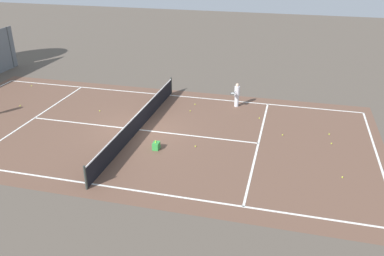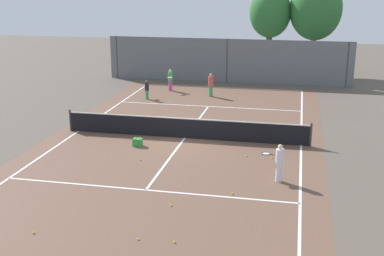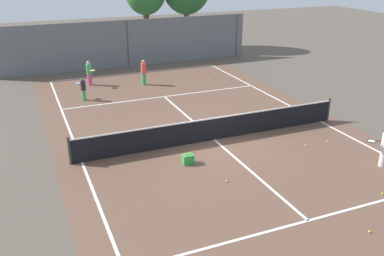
{
  "view_description": "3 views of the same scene",
  "coord_description": "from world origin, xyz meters",
  "px_view_note": "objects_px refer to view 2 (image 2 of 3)",
  "views": [
    {
      "loc": [
        -18.4,
        -7.69,
        9.33
      ],
      "look_at": [
        -0.38,
        -3.04,
        0.63
      ],
      "focal_mm": 37.93,
      "sensor_mm": 36.0,
      "label": 1
    },
    {
      "loc": [
        5.17,
        -22.68,
        7.4
      ],
      "look_at": [
        0.67,
        -1.51,
        0.99
      ],
      "focal_mm": 47.36,
      "sensor_mm": 36.0,
      "label": 2
    },
    {
      "loc": [
        -7.16,
        -14.72,
        7.18
      ],
      "look_at": [
        -1.34,
        -0.77,
        1.04
      ],
      "focal_mm": 39.59,
      "sensor_mm": 36.0,
      "label": 3
    }
  ],
  "objects_px": {
    "player_1": "(147,89)",
    "tennis_ball_6": "(246,156)",
    "tennis_ball_5": "(138,239)",
    "tennis_ball_11": "(34,233)",
    "player_0": "(170,80)",
    "player_3": "(279,162)",
    "tennis_ball_7": "(232,194)",
    "tennis_ball_12": "(174,242)",
    "tennis_ball_10": "(173,97)",
    "player_2": "(211,85)",
    "ball_crate": "(138,142)",
    "tennis_ball_9": "(151,91)",
    "tennis_ball_1": "(140,160)",
    "tennis_ball_4": "(138,102)",
    "tennis_ball_0": "(291,97)",
    "tennis_ball_3": "(272,158)",
    "tennis_ball_2": "(232,122)",
    "tennis_ball_13": "(235,100)",
    "tennis_ball_8": "(171,205)"
  },
  "relations": [
    {
      "from": "tennis_ball_5",
      "to": "tennis_ball_11",
      "type": "height_order",
      "value": "same"
    },
    {
      "from": "ball_crate",
      "to": "tennis_ball_10",
      "type": "xyz_separation_m",
      "value": [
        -0.76,
        9.78,
        -0.15
      ]
    },
    {
      "from": "player_1",
      "to": "tennis_ball_6",
      "type": "xyz_separation_m",
      "value": [
        7.37,
        -9.53,
        -0.61
      ]
    },
    {
      "from": "tennis_ball_8",
      "to": "tennis_ball_12",
      "type": "distance_m",
      "value": 2.47
    },
    {
      "from": "tennis_ball_5",
      "to": "player_3",
      "type": "bearing_deg",
      "value": 54.74
    },
    {
      "from": "player_0",
      "to": "tennis_ball_11",
      "type": "height_order",
      "value": "player_0"
    },
    {
      "from": "player_1",
      "to": "tennis_ball_6",
      "type": "relative_size",
      "value": 18.59
    },
    {
      "from": "tennis_ball_12",
      "to": "tennis_ball_5",
      "type": "bearing_deg",
      "value": -177.13
    },
    {
      "from": "tennis_ball_12",
      "to": "tennis_ball_6",
      "type": "bearing_deg",
      "value": 80.97
    },
    {
      "from": "player_3",
      "to": "tennis_ball_4",
      "type": "xyz_separation_m",
      "value": [
        -9.14,
        11.03,
        -0.73
      ]
    },
    {
      "from": "tennis_ball_12",
      "to": "tennis_ball_9",
      "type": "bearing_deg",
      "value": 108.26
    },
    {
      "from": "tennis_ball_1",
      "to": "tennis_ball_8",
      "type": "distance_m",
      "value": 4.75
    },
    {
      "from": "ball_crate",
      "to": "tennis_ball_4",
      "type": "bearing_deg",
      "value": 107.91
    },
    {
      "from": "ball_crate",
      "to": "tennis_ball_4",
      "type": "distance_m",
      "value": 8.52
    },
    {
      "from": "player_3",
      "to": "tennis_ball_7",
      "type": "xyz_separation_m",
      "value": [
        -1.54,
        -1.57,
        -0.73
      ]
    },
    {
      "from": "tennis_ball_0",
      "to": "tennis_ball_11",
      "type": "xyz_separation_m",
      "value": [
        -7.18,
        -20.12,
        0.0
      ]
    },
    {
      "from": "ball_crate",
      "to": "player_0",
      "type": "bearing_deg",
      "value": 97.17
    },
    {
      "from": "tennis_ball_2",
      "to": "tennis_ball_6",
      "type": "height_order",
      "value": "same"
    },
    {
      "from": "tennis_ball_4",
      "to": "tennis_ball_10",
      "type": "xyz_separation_m",
      "value": [
        1.86,
        1.68,
        0.0
      ]
    },
    {
      "from": "tennis_ball_5",
      "to": "tennis_ball_10",
      "type": "xyz_separation_m",
      "value": [
        -3.46,
        18.12,
        0.0
      ]
    },
    {
      "from": "tennis_ball_0",
      "to": "ball_crate",
      "type": "bearing_deg",
      "value": -120.14
    },
    {
      "from": "tennis_ball_7",
      "to": "tennis_ball_3",
      "type": "bearing_deg",
      "value": 74.2
    },
    {
      "from": "tennis_ball_7",
      "to": "tennis_ball_13",
      "type": "relative_size",
      "value": 1.0
    },
    {
      "from": "ball_crate",
      "to": "tennis_ball_7",
      "type": "bearing_deg",
      "value": -42.09
    },
    {
      "from": "tennis_ball_1",
      "to": "tennis_ball_13",
      "type": "xyz_separation_m",
      "value": [
        2.52,
        11.75,
        0.0
      ]
    },
    {
      "from": "tennis_ball_1",
      "to": "tennis_ball_12",
      "type": "height_order",
      "value": "same"
    },
    {
      "from": "tennis_ball_3",
      "to": "tennis_ball_8",
      "type": "relative_size",
      "value": 1.0
    },
    {
      "from": "tennis_ball_7",
      "to": "tennis_ball_5",
      "type": "bearing_deg",
      "value": -120.82
    },
    {
      "from": "tennis_ball_1",
      "to": "tennis_ball_10",
      "type": "relative_size",
      "value": 1.0
    },
    {
      "from": "tennis_ball_3",
      "to": "player_0",
      "type": "bearing_deg",
      "value": 121.79
    },
    {
      "from": "ball_crate",
      "to": "tennis_ball_9",
      "type": "height_order",
      "value": "ball_crate"
    },
    {
      "from": "tennis_ball_2",
      "to": "tennis_ball_10",
      "type": "height_order",
      "value": "same"
    },
    {
      "from": "tennis_ball_1",
      "to": "tennis_ball_11",
      "type": "xyz_separation_m",
      "value": [
        -1.2,
        -6.83,
        0.0
      ]
    },
    {
      "from": "tennis_ball_3",
      "to": "tennis_ball_12",
      "type": "distance_m",
      "value": 8.21
    },
    {
      "from": "player_1",
      "to": "tennis_ball_2",
      "type": "distance_m",
      "value": 7.42
    },
    {
      "from": "tennis_ball_1",
      "to": "tennis_ball_5",
      "type": "distance_m",
      "value": 6.84
    },
    {
      "from": "tennis_ball_1",
      "to": "tennis_ball_2",
      "type": "distance_m",
      "value": 7.28
    },
    {
      "from": "tennis_ball_6",
      "to": "tennis_ball_1",
      "type": "bearing_deg",
      "value": -162.1
    },
    {
      "from": "tennis_ball_3",
      "to": "tennis_ball_6",
      "type": "bearing_deg",
      "value": 179.01
    },
    {
      "from": "player_0",
      "to": "player_1",
      "type": "bearing_deg",
      "value": -106.52
    },
    {
      "from": "player_1",
      "to": "player_2",
      "type": "distance_m",
      "value": 4.16
    },
    {
      "from": "player_0",
      "to": "player_1",
      "type": "height_order",
      "value": "player_0"
    },
    {
      "from": "player_3",
      "to": "tennis_ball_5",
      "type": "height_order",
      "value": "player_3"
    },
    {
      "from": "tennis_ball_3",
      "to": "tennis_ball_11",
      "type": "distance_m",
      "value": 10.56
    },
    {
      "from": "player_2",
      "to": "tennis_ball_11",
      "type": "bearing_deg",
      "value": -95.95
    },
    {
      "from": "player_1",
      "to": "tennis_ball_3",
      "type": "distance_m",
      "value": 12.77
    },
    {
      "from": "ball_crate",
      "to": "tennis_ball_13",
      "type": "relative_size",
      "value": 6.45
    },
    {
      "from": "tennis_ball_5",
      "to": "tennis_ball_7",
      "type": "height_order",
      "value": "same"
    },
    {
      "from": "tennis_ball_6",
      "to": "tennis_ball_12",
      "type": "bearing_deg",
      "value": -99.03
    },
    {
      "from": "tennis_ball_5",
      "to": "tennis_ball_4",
      "type": "bearing_deg",
      "value": 107.93
    }
  ]
}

